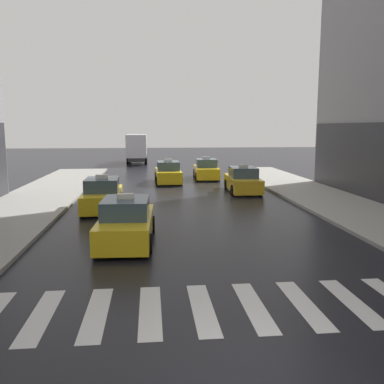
% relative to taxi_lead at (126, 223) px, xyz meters
% --- Properties ---
extents(crosswalk_markings, '(11.30, 2.80, 0.01)m').
position_rel_taxi_lead_xyz_m(crosswalk_markings, '(2.64, -5.77, -0.72)').
color(crosswalk_markings, silver).
rests_on(crosswalk_markings, ground).
extents(taxi_lead, '(2.06, 4.60, 1.80)m').
position_rel_taxi_lead_xyz_m(taxi_lead, '(0.00, 0.00, 0.00)').
color(taxi_lead, yellow).
rests_on(taxi_lead, ground).
extents(taxi_second, '(2.02, 4.58, 1.80)m').
position_rel_taxi_lead_xyz_m(taxi_second, '(-1.53, 6.16, 0.00)').
color(taxi_second, yellow).
rests_on(taxi_second, ground).
extents(taxi_third, '(2.05, 4.60, 1.80)m').
position_rel_taxi_lead_xyz_m(taxi_third, '(6.80, 11.21, 0.00)').
color(taxi_third, gold).
rests_on(taxi_third, ground).
extents(taxi_fourth, '(1.99, 4.57, 1.80)m').
position_rel_taxi_lead_xyz_m(taxi_fourth, '(2.20, 16.24, 0.00)').
color(taxi_fourth, yellow).
rests_on(taxi_fourth, ground).
extents(taxi_fifth, '(2.09, 4.61, 1.80)m').
position_rel_taxi_lead_xyz_m(taxi_fifth, '(5.39, 18.41, 0.00)').
color(taxi_fifth, yellow).
rests_on(taxi_fifth, ground).
extents(box_truck, '(2.30, 7.55, 3.35)m').
position_rel_taxi_lead_xyz_m(box_truck, '(-0.65, 33.56, 1.13)').
color(box_truck, '#2D2D2D').
rests_on(box_truck, ground).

